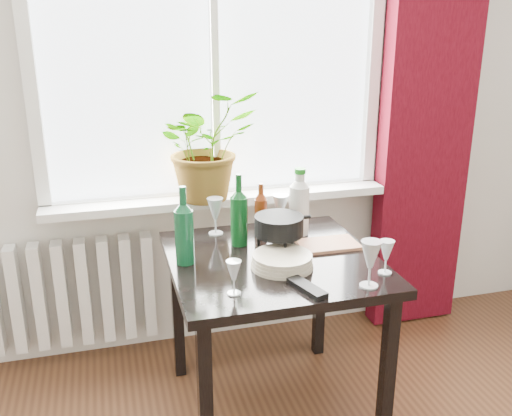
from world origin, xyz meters
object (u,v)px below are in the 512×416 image
object	(u,v)px
wineglass_front_right	(370,263)
fondue_pot	(279,234)
wine_bottle_left	(184,225)
tv_remote	(307,288)
table	(273,278)
cleaning_bottle	(299,201)
cutting_board	(328,244)
wine_bottle_right	(239,210)
wineglass_back_left	(215,216)
wineglass_far_right	(386,257)
bottle_amber	(261,209)
potted_plant	(206,145)
radiator	(73,293)
wineglass_back_center	(280,212)
wineglass_front_left	(234,277)
plate_stack	(282,261)

from	to	relation	value
wineglass_front_right	fondue_pot	world-z (taller)	wineglass_front_right
wine_bottle_left	tv_remote	xyz separation A→B (m)	(0.39, -0.36, -0.15)
table	cleaning_bottle	size ratio (longest dim) A/B	2.66
table	cutting_board	world-z (taller)	cutting_board
wine_bottle_right	wineglass_front_right	world-z (taller)	wine_bottle_right
wineglass_back_left	wineglass_far_right	bearing A→B (deg)	-47.05
bottle_amber	cleaning_bottle	world-z (taller)	cleaning_bottle
table	wineglass_front_right	bearing A→B (deg)	-52.57
cutting_board	table	bearing A→B (deg)	-167.81
bottle_amber	tv_remote	world-z (taller)	bottle_amber
table	cutting_board	xyz separation A→B (m)	(0.27, 0.06, 0.10)
wine_bottle_left	wine_bottle_right	xyz separation A→B (m)	(0.26, 0.13, -0.00)
potted_plant	wine_bottle_right	world-z (taller)	potted_plant
wine_bottle_left	cutting_board	size ratio (longest dim) A/B	1.28
cutting_board	radiator	bearing A→B (deg)	152.96
wine_bottle_left	wine_bottle_right	distance (m)	0.29
potted_plant	wineglass_back_center	size ratio (longest dim) A/B	2.96
wineglass_far_right	wineglass_back_center	xyz separation A→B (m)	(-0.25, 0.55, 0.02)
wineglass_front_right	cutting_board	size ratio (longest dim) A/B	0.72
cleaning_bottle	wineglass_far_right	xyz separation A→B (m)	(0.18, -0.49, -0.09)
cleaning_bottle	wineglass_back_left	bearing A→B (deg)	165.03
radiator	cutting_board	distance (m)	1.31
radiator	wineglass_front_left	size ratio (longest dim) A/B	6.03
radiator	cleaning_bottle	distance (m)	1.23
table	wine_bottle_right	size ratio (longest dim) A/B	2.64
potted_plant	wineglass_back_center	bearing A→B (deg)	-40.93
radiator	table	world-z (taller)	table
wineglass_back_center	fondue_pot	bearing A→B (deg)	-109.26
wineglass_back_left	radiator	bearing A→B (deg)	156.20
cleaning_bottle	tv_remote	distance (m)	0.59
radiator	table	size ratio (longest dim) A/B	0.94
plate_stack	radiator	bearing A→B (deg)	139.58
plate_stack	cutting_board	distance (m)	0.31
wineglass_front_left	fondue_pot	bearing A→B (deg)	50.41
wineglass_far_right	plate_stack	bearing A→B (deg)	156.50
table	wineglass_far_right	bearing A→B (deg)	-34.67
wineglass_front_left	table	bearing A→B (deg)	49.84
wineglass_front_right	fondue_pot	xyz separation A→B (m)	(-0.22, 0.40, -0.01)
wineglass_front_left	cutting_board	bearing A→B (deg)	33.57
wine_bottle_right	cleaning_bottle	xyz separation A→B (m)	(0.29, 0.05, -0.00)
wineglass_far_right	plate_stack	xyz separation A→B (m)	(-0.37, 0.16, -0.04)
wine_bottle_left	wineglass_front_right	distance (m)	0.74
wineglass_back_center	tv_remote	distance (m)	0.62
wineglass_far_right	radiator	bearing A→B (deg)	144.02
wineglass_far_right	cutting_board	size ratio (longest dim) A/B	0.54
wine_bottle_right	cleaning_bottle	bearing A→B (deg)	10.07
potted_plant	wineglass_back_center	distance (m)	0.48
wineglass_far_right	wineglass_front_left	world-z (taller)	wineglass_far_right
wineglass_far_right	wineglass_front_left	xyz separation A→B (m)	(-0.61, -0.01, -0.00)
wineglass_front_right	wineglass_front_left	distance (m)	0.50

